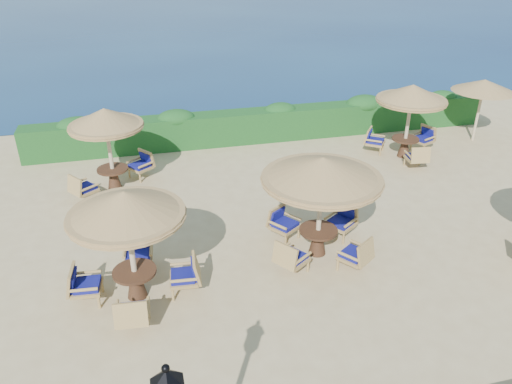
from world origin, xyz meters
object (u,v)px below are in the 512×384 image
Objects in this scene: cafe_set_1 at (321,188)px; cafe_set_4 at (410,108)px; extra_parasol at (484,86)px; cafe_set_0 at (129,231)px; cafe_set_3 at (107,133)px.

cafe_set_1 is 7.24m from cafe_set_4.
extra_parasol is 0.84× the size of cafe_set_0.
cafe_set_1 is at bearing -44.42° from cafe_set_3.
extra_parasol is 10.41m from cafe_set_1.
cafe_set_4 is at bearing -166.74° from extra_parasol.
cafe_set_3 is at bearing 95.46° from cafe_set_0.
cafe_set_3 is at bearing -175.89° from extra_parasol.
extra_parasol is at bearing 26.62° from cafe_set_0.
extra_parasol is 14.62m from cafe_set_0.
cafe_set_1 is 1.06× the size of cafe_set_4.
cafe_set_4 is (-3.43, -0.81, -0.36)m from extra_parasol.
cafe_set_4 is (10.17, 0.17, -0.07)m from cafe_set_3.
cafe_set_1 is at bearing 8.29° from cafe_set_0.
cafe_set_3 is (-5.02, 4.92, 0.03)m from cafe_set_1.
cafe_set_3 is (-13.60, -0.98, -0.29)m from extra_parasol.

